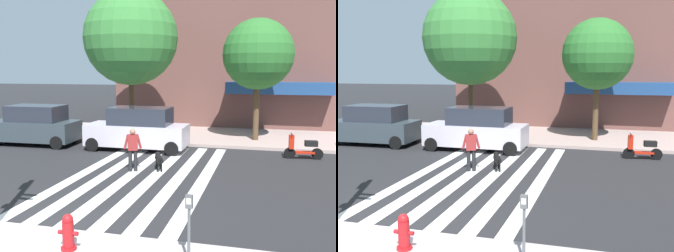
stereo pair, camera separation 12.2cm
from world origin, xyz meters
TOP-DOWN VIEW (x-y plane):
  - ground_plane at (0.00, 5.55)m, footprint 160.00×160.00m
  - sidewalk_far at (0.00, 14.09)m, footprint 80.00×6.00m
  - crosswalk_stripes at (0.85, 5.55)m, footprint 4.95×10.49m
  - fire_hydrant at (1.31, -0.95)m, footprint 0.44×0.32m
  - parking_meter_curbside at (3.83, -0.88)m, footprint 0.14×0.11m
  - parked_car_near_curb at (-6.40, 9.69)m, footprint 4.55×2.15m
  - parked_car_behind_first at (-0.79, 9.68)m, footprint 4.85×1.93m
  - parked_scooter at (6.78, 9.67)m, footprint 1.63×0.50m
  - street_tree_nearest at (-2.02, 12.24)m, footprint 5.06×5.06m
  - street_tree_middle at (4.62, 13.06)m, footprint 3.66×3.66m
  - pedestrian_dog_walker at (0.30, 5.87)m, footprint 0.68×0.37m
  - dog_on_leash at (1.22, 6.26)m, footprint 0.54×1.05m

SIDE VIEW (x-z plane):
  - ground_plane at x=0.00m, z-range 0.00..0.00m
  - crosswalk_stripes at x=0.85m, z-range 0.00..0.01m
  - sidewalk_far at x=0.00m, z-range 0.00..0.15m
  - dog_on_leash at x=1.22m, z-range 0.12..0.77m
  - parked_scooter at x=6.78m, z-range -0.08..1.03m
  - fire_hydrant at x=1.31m, z-range 0.14..0.90m
  - pedestrian_dog_walker at x=0.30m, z-range 0.11..1.75m
  - parked_car_near_curb at x=-6.40m, z-range -0.03..2.01m
  - parked_car_behind_first at x=-0.79m, z-range -0.03..2.04m
  - parking_meter_curbside at x=3.83m, z-range 0.35..1.71m
  - street_tree_middle at x=4.62m, z-range 1.46..7.78m
  - street_tree_nearest at x=-2.02m, z-range 1.57..9.48m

